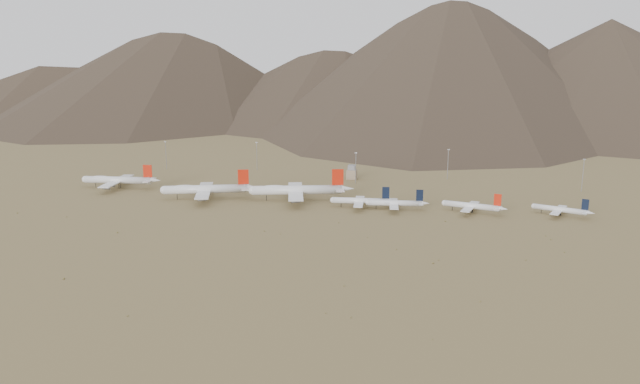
% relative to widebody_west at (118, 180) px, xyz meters
% --- Properties ---
extents(ground, '(3000.00, 3000.00, 0.00)m').
position_rel_widebody_west_xyz_m(ground, '(141.84, -39.07, -6.61)').
color(ground, olive).
rests_on(ground, ground).
extents(mountain_ridge, '(4400.00, 1000.00, 300.00)m').
position_rel_widebody_west_xyz_m(mountain_ridge, '(141.84, 860.93, 143.39)').
color(mountain_ridge, '#4B3C2D').
rests_on(mountain_ridge, ground).
extents(widebody_west, '(64.25, 50.02, 19.18)m').
position_rel_widebody_west_xyz_m(widebody_west, '(0.00, 0.00, 0.00)').
color(widebody_west, white).
rests_on(widebody_west, ground).
extents(widebody_centre, '(68.57, 54.81, 21.37)m').
position_rel_widebody_west_xyz_m(widebody_centre, '(82.66, -15.91, 0.75)').
color(widebody_centre, white).
rests_on(widebody_centre, ground).
extents(widebody_east, '(74.48, 59.12, 22.85)m').
position_rel_widebody_west_xyz_m(widebody_east, '(149.07, -3.81, 1.27)').
color(widebody_east, white).
rests_on(widebody_east, ground).
extents(narrowbody_a, '(45.65, 33.17, 15.12)m').
position_rel_widebody_west_xyz_m(narrowbody_a, '(198.28, -13.20, -1.70)').
color(narrowbody_a, white).
rests_on(narrowbody_a, ground).
extents(narrowbody_b, '(43.41, 31.62, 14.41)m').
position_rel_widebody_west_xyz_m(narrowbody_b, '(222.22, -12.81, -1.94)').
color(narrowbody_b, white).
rests_on(narrowbody_b, ground).
extents(narrowbody_c, '(43.77, 32.09, 14.62)m').
position_rel_widebody_west_xyz_m(narrowbody_c, '(273.31, -8.40, -1.87)').
color(narrowbody_c, white).
rests_on(narrowbody_c, ground).
extents(narrowbody_d, '(38.74, 28.83, 13.24)m').
position_rel_widebody_west_xyz_m(narrowbody_d, '(329.93, -1.91, -2.31)').
color(narrowbody_d, white).
rests_on(narrowbody_d, ground).
extents(control_tower, '(8.00, 8.00, 12.00)m').
position_rel_widebody_west_xyz_m(control_tower, '(171.84, 80.93, -1.30)').
color(control_tower, gray).
rests_on(control_tower, ground).
extents(mast_far_west, '(2.00, 0.60, 25.70)m').
position_rel_widebody_west_xyz_m(mast_far_west, '(-1.94, 82.58, 7.59)').
color(mast_far_west, gray).
rests_on(mast_far_west, ground).
extents(mast_west, '(2.00, 0.60, 25.70)m').
position_rel_widebody_west_xyz_m(mast_west, '(80.35, 98.45, 7.59)').
color(mast_west, gray).
rests_on(mast_west, ground).
extents(mast_centre, '(2.00, 0.60, 25.70)m').
position_rel_widebody_west_xyz_m(mast_centre, '(178.36, 64.58, 7.59)').
color(mast_centre, gray).
rests_on(mast_centre, ground).
extents(mast_east, '(2.00, 0.60, 25.70)m').
position_rel_widebody_west_xyz_m(mast_east, '(250.37, 100.51, 7.59)').
color(mast_east, gray).
rests_on(mast_east, ground).
extents(mast_far_east, '(2.00, 0.60, 25.70)m').
position_rel_widebody_west_xyz_m(mast_far_east, '(353.63, 78.59, 7.59)').
color(mast_far_east, gray).
rests_on(mast_far_east, ground).
extents(desert_scrub, '(443.88, 180.43, 0.90)m').
position_rel_widebody_west_xyz_m(desert_scrub, '(154.45, -133.72, -6.31)').
color(desert_scrub, olive).
rests_on(desert_scrub, ground).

